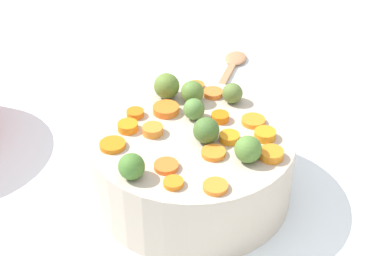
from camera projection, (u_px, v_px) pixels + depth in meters
name	position (u px, v px, depth m)	size (l,w,h in m)	color
tabletop	(216.00, 206.00, 0.83)	(2.40, 2.40, 0.02)	white
serving_bowl_carrots	(192.00, 164.00, 0.81)	(0.28, 0.28, 0.10)	#BEAE99
carrot_slice_0	(173.00, 183.00, 0.70)	(0.02, 0.02, 0.01)	orange
carrot_slice_1	(229.00, 137.00, 0.77)	(0.03, 0.03, 0.01)	orange
carrot_slice_2	(166.00, 109.00, 0.83)	(0.04, 0.04, 0.01)	orange
carrot_slice_3	(220.00, 117.00, 0.81)	(0.02, 0.02, 0.01)	orange
carrot_slice_4	(210.00, 152.00, 0.75)	(0.03, 0.03, 0.01)	orange
carrot_slice_5	(253.00, 121.00, 0.80)	(0.03, 0.03, 0.01)	orange
carrot_slice_6	(215.00, 187.00, 0.69)	(0.03, 0.03, 0.01)	orange
carrot_slice_7	(135.00, 113.00, 0.82)	(0.02, 0.02, 0.01)	orange
carrot_slice_8	(196.00, 86.00, 0.88)	(0.03, 0.03, 0.01)	orange
carrot_slice_9	(213.00, 93.00, 0.86)	(0.03, 0.03, 0.01)	orange
carrot_slice_10	(265.00, 135.00, 0.77)	(0.03, 0.03, 0.01)	orange
carrot_slice_11	(154.00, 128.00, 0.79)	(0.03, 0.03, 0.01)	orange
carrot_slice_12	(129.00, 125.00, 0.79)	(0.03, 0.03, 0.01)	orange
carrot_slice_13	(166.00, 166.00, 0.72)	(0.03, 0.03, 0.01)	orange
carrot_slice_14	(271.00, 154.00, 0.74)	(0.03, 0.03, 0.01)	orange
carrot_slice_15	(113.00, 145.00, 0.76)	(0.03, 0.03, 0.01)	orange
brussels_sprout_0	(206.00, 129.00, 0.76)	(0.04, 0.04, 0.04)	#466C2D
brussels_sprout_1	(194.00, 109.00, 0.81)	(0.03, 0.03, 0.03)	#55823A
brussels_sprout_2	(248.00, 149.00, 0.73)	(0.04, 0.04, 0.04)	#537E32
brussels_sprout_3	(235.00, 93.00, 0.84)	(0.03, 0.03, 0.03)	#5C7534
brussels_sprout_4	(192.00, 92.00, 0.84)	(0.03, 0.03, 0.03)	#557831
brussels_sprout_5	(167.00, 86.00, 0.85)	(0.04, 0.04, 0.04)	#5B792E
brussels_sprout_6	(132.00, 167.00, 0.70)	(0.03, 0.03, 0.03)	#44742B
wooden_spoon	(229.00, 71.00, 1.13)	(0.05, 0.27, 0.01)	#AF7A50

